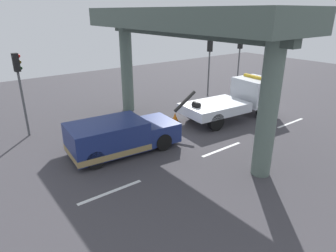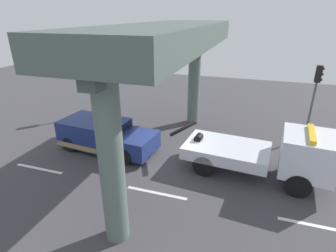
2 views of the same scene
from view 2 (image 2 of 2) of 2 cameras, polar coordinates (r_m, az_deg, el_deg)
ground_plane at (r=13.72m, az=1.74°, el=-7.47°), size 60.00×40.00×0.10m
lane_stripe_west at (r=14.39m, az=-25.67°, el=-8.17°), size 2.60×0.16×0.01m
lane_stripe_mid at (r=11.45m, az=-2.43°, el=-14.01°), size 2.60×0.16×0.01m
lane_stripe_east at (r=11.29m, az=29.16°, el=-18.07°), size 2.60×0.16×0.01m
tow_truck_white at (r=12.69m, az=21.00°, el=-5.35°), size 7.33×2.90×2.46m
towed_van_green at (r=14.87m, az=-13.41°, el=-2.01°), size 5.36×2.61×1.58m
overpass_structure at (r=12.04m, az=0.03°, el=16.59°), size 3.60×12.72×6.46m
traffic_light_near at (r=19.50m, az=-14.30°, el=11.25°), size 0.39×0.32×4.37m
traffic_light_far at (r=16.87m, az=28.94°, el=7.24°), size 0.39×0.32×4.32m
traffic_cone_orange at (r=14.78m, az=5.69°, el=-3.82°), size 0.48×0.48×0.57m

